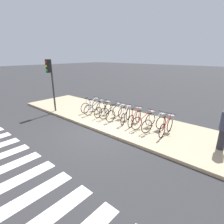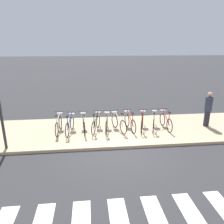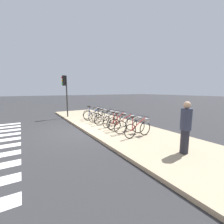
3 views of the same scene
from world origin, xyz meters
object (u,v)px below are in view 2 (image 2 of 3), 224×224
at_px(parked_bicycle_2, 84,123).
at_px(parked_bicycle_4, 107,122).
at_px(parked_bicycle_3, 96,122).
at_px(parked_bicycle_6, 129,120).
at_px(pedestrian, 208,109).
at_px(parked_bicycle_7, 142,121).
at_px(parked_bicycle_8, 154,120).
at_px(parked_bicycle_1, 70,124).
at_px(parked_bicycle_5, 118,121).
at_px(parked_bicycle_9, 165,120).
at_px(parked_bicycle_0, 59,123).

xyz_separation_m(parked_bicycle_2, parked_bicycle_4, (1.04, -0.02, 0.00)).
xyz_separation_m(parked_bicycle_3, parked_bicycle_6, (1.54, 0.02, 0.00)).
bearing_deg(pedestrian, parked_bicycle_4, -179.16).
distance_m(parked_bicycle_6, pedestrian, 3.83).
xyz_separation_m(parked_bicycle_7, parked_bicycle_8, (0.55, -0.01, 0.00)).
bearing_deg(parked_bicycle_1, parked_bicycle_4, 0.96).
height_order(parked_bicycle_3, parked_bicycle_5, same).
xyz_separation_m(parked_bicycle_1, parked_bicycle_7, (3.32, 0.05, 0.00)).
distance_m(parked_bicycle_2, parked_bicycle_3, 0.57).
height_order(parked_bicycle_8, parked_bicycle_9, same).
bearing_deg(parked_bicycle_2, parked_bicycle_3, 5.33).
relative_size(parked_bicycle_4, parked_bicycle_8, 1.04).
distance_m(parked_bicycle_2, parked_bicycle_8, 3.27).
xyz_separation_m(parked_bicycle_9, pedestrian, (2.10, 0.04, 0.47)).
bearing_deg(parked_bicycle_5, parked_bicycle_7, -0.73).
bearing_deg(parked_bicycle_5, pedestrian, 0.42).
relative_size(parked_bicycle_4, parked_bicycle_5, 1.04).
bearing_deg(parked_bicycle_1, parked_bicycle_8, 0.62).
height_order(parked_bicycle_0, parked_bicycle_3, same).
bearing_deg(parked_bicycle_0, parked_bicycle_8, -1.27).
bearing_deg(parked_bicycle_4, parked_bicycle_7, 0.85).
relative_size(parked_bicycle_7, parked_bicycle_9, 0.96).
relative_size(parked_bicycle_0, parked_bicycle_2, 1.00).
bearing_deg(parked_bicycle_9, parked_bicycle_2, -179.92).
distance_m(parked_bicycle_0, parked_bicycle_4, 2.17).
xyz_separation_m(parked_bicycle_4, parked_bicycle_6, (1.07, 0.09, 0.00)).
height_order(parked_bicycle_1, pedestrian, pedestrian).
relative_size(parked_bicycle_2, parked_bicycle_5, 1.05).
bearing_deg(parked_bicycle_2, parked_bicycle_6, 1.90).
distance_m(parked_bicycle_3, parked_bicycle_4, 0.47).
bearing_deg(parked_bicycle_4, parked_bicycle_9, 0.55).
relative_size(parked_bicycle_0, parked_bicycle_5, 1.05).
relative_size(parked_bicycle_8, pedestrian, 0.86).
relative_size(parked_bicycle_2, parked_bicycle_4, 1.00).
bearing_deg(parked_bicycle_0, parked_bicycle_5, -1.53).
height_order(parked_bicycle_4, parked_bicycle_9, same).
distance_m(parked_bicycle_5, parked_bicycle_8, 1.70).
height_order(parked_bicycle_0, parked_bicycle_1, same).
xyz_separation_m(parked_bicycle_8, pedestrian, (2.65, 0.06, 0.47)).
bearing_deg(pedestrian, parked_bicycle_6, 179.70).
bearing_deg(parked_bicycle_8, parked_bicycle_7, 178.92).
distance_m(parked_bicycle_2, parked_bicycle_5, 1.57).
bearing_deg(parked_bicycle_6, parked_bicycle_9, -2.18).
relative_size(parked_bicycle_1, parked_bicycle_2, 0.99).
xyz_separation_m(parked_bicycle_3, parked_bicycle_9, (3.24, -0.05, 0.00)).
distance_m(parked_bicycle_0, parked_bicycle_5, 2.69).
xyz_separation_m(parked_bicycle_1, parked_bicycle_5, (2.17, 0.07, 0.00)).
relative_size(parked_bicycle_5, parked_bicycle_6, 0.96).
xyz_separation_m(parked_bicycle_1, parked_bicycle_3, (1.18, 0.10, 0.00)).
height_order(parked_bicycle_0, parked_bicycle_9, same).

